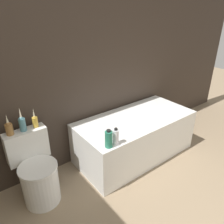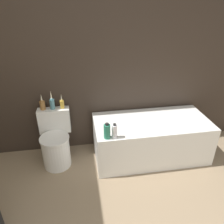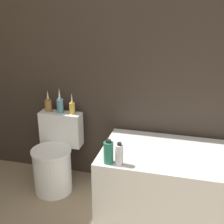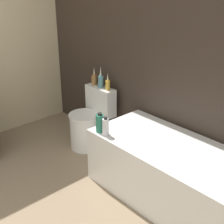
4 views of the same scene
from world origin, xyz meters
name	(u,v)px [view 2 (image 2 of 4)]	position (x,y,z in m)	size (l,w,h in m)	color
wall_back_tiled	(89,59)	(0.00, 2.39, 1.30)	(6.40, 0.06, 2.60)	#332821
bathtub	(150,138)	(0.77, 1.98, 0.28)	(1.53, 0.73, 0.56)	white
toilet	(56,143)	(-0.50, 2.05, 0.31)	(0.41, 0.51, 0.71)	white
vase_gold	(42,104)	(-0.63, 2.24, 0.78)	(0.07, 0.07, 0.21)	olive
vase_silver	(52,103)	(-0.50, 2.24, 0.80)	(0.06, 0.06, 0.25)	teal
vase_bronze	(62,103)	(-0.38, 2.24, 0.78)	(0.05, 0.05, 0.20)	gold
shampoo_bottle_tall	(107,131)	(0.13, 1.69, 0.65)	(0.08, 0.08, 0.19)	#267259
shampoo_bottle_short	(115,131)	(0.22, 1.68, 0.64)	(0.06, 0.06, 0.18)	silver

